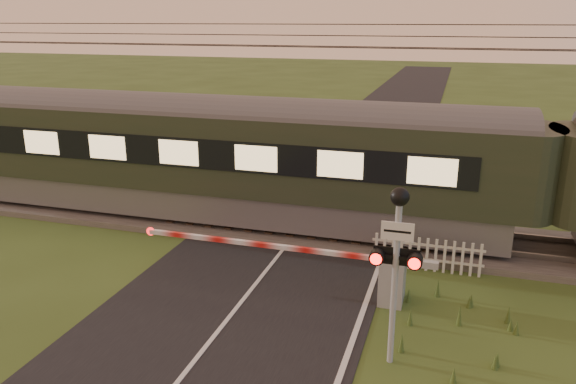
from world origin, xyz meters
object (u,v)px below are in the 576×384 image
(crossing_signal, at_px, (397,246))
(train, at_px, (551,181))
(boom_gate, at_px, (376,274))
(picket_fence, at_px, (427,254))

(crossing_signal, bearing_deg, train, 61.71)
(train, bearing_deg, boom_gate, -136.56)
(boom_gate, height_order, crossing_signal, crossing_signal)
(boom_gate, xyz_separation_m, crossing_signal, (0.65, -2.44, 1.77))
(crossing_signal, xyz_separation_m, picket_fence, (0.39, 4.34, -1.93))
(boom_gate, bearing_deg, train, 43.44)
(picket_fence, bearing_deg, crossing_signal, -95.10)
(train, height_order, boom_gate, train)
(train, distance_m, crossing_signal, 7.08)
(crossing_signal, relative_size, picket_fence, 1.22)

